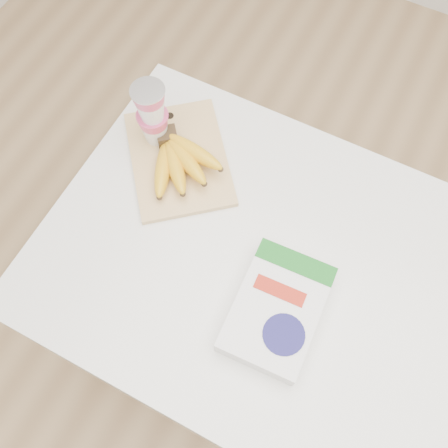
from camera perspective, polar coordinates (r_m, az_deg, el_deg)
name	(u,v)px	position (r m, az deg, el deg)	size (l,w,h in m)	color
room	(341,157)	(0.69, 13.27, 7.50)	(4.00, 4.00, 4.00)	tan
table	(276,321)	(1.53, 5.96, -10.99)	(1.15, 0.77, 0.86)	white
cutting_board	(179,159)	(1.24, -5.18, 7.46)	(0.23, 0.31, 0.02)	#DFAE7A
bananas	(179,159)	(1.19, -5.20, 7.36)	(0.20, 0.20, 0.07)	#382816
yogurt_stack	(152,114)	(1.19, -8.24, 12.39)	(0.08, 0.08, 0.18)	white
cereal_box	(277,309)	(1.07, 6.08, -9.65)	(0.19, 0.26, 0.06)	white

